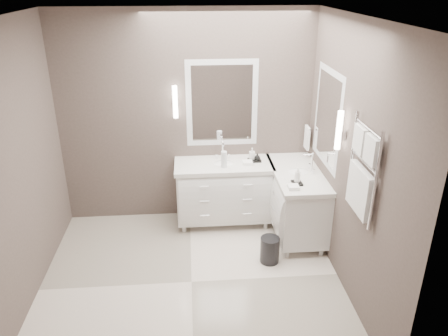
{
  "coord_description": "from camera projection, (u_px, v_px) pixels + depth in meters",
  "views": [
    {
      "loc": [
        0.03,
        -3.81,
        3.02
      ],
      "look_at": [
        0.41,
        0.7,
        1.02
      ],
      "focal_mm": 35.0,
      "sensor_mm": 36.0,
      "label": 1
    }
  ],
  "objects": [
    {
      "name": "mirror_back",
      "position": [
        222.0,
        104.0,
        5.45
      ],
      "size": [
        0.9,
        0.02,
        1.1
      ],
      "color": "white",
      "rests_on": "wall_back"
    },
    {
      "name": "wall_right",
      "position": [
        352.0,
        162.0,
        4.27
      ],
      "size": [
        0.01,
        3.0,
        2.7
      ],
      "primitive_type": "cube",
      "color": "#514540",
      "rests_on": "floor"
    },
    {
      "name": "vanity_right",
      "position": [
        296.0,
        198.0,
        5.42
      ],
      "size": [
        0.59,
        1.24,
        0.97
      ],
      "color": "white",
      "rests_on": "floor"
    },
    {
      "name": "wall_back",
      "position": [
        187.0,
        119.0,
        5.52
      ],
      "size": [
        3.2,
        0.01,
        2.7
      ],
      "primitive_type": "cube",
      "color": "#514540",
      "rests_on": "floor"
    },
    {
      "name": "ceiling",
      "position": [
        182.0,
        17.0,
        3.6
      ],
      "size": [
        3.2,
        3.0,
        0.01
      ],
      "primitive_type": "cube",
      "color": "white",
      "rests_on": "wall_back"
    },
    {
      "name": "amenity_tray_right",
      "position": [
        297.0,
        183.0,
        4.95
      ],
      "size": [
        0.12,
        0.15,
        0.02
      ],
      "primitive_type": "cube",
      "rotation": [
        0.0,
        0.0,
        0.07
      ],
      "color": "black",
      "rests_on": "vanity_right"
    },
    {
      "name": "sconce_right",
      "position": [
        339.0,
        131.0,
        4.36
      ],
      "size": [
        0.06,
        0.06,
        0.4
      ],
      "color": "white",
      "rests_on": "wall_right"
    },
    {
      "name": "waste_bin",
      "position": [
        270.0,
        250.0,
        4.97
      ],
      "size": [
        0.24,
        0.24,
        0.31
      ],
      "primitive_type": "cylinder",
      "rotation": [
        0.0,
        0.0,
        0.07
      ],
      "color": "black",
      "rests_on": "floor"
    },
    {
      "name": "wall_left",
      "position": [
        13.0,
        173.0,
        4.02
      ],
      "size": [
        0.01,
        3.0,
        2.7
      ],
      "primitive_type": "cube",
      "color": "#514540",
      "rests_on": "floor"
    },
    {
      "name": "mirror_right",
      "position": [
        327.0,
        118.0,
        4.91
      ],
      "size": [
        0.02,
        0.9,
        1.1
      ],
      "color": "white",
      "rests_on": "wall_right"
    },
    {
      "name": "towel_bar_corner",
      "position": [
        307.0,
        137.0,
        5.6
      ],
      "size": [
        0.03,
        0.22,
        0.3
      ],
      "color": "white",
      "rests_on": "wall_right"
    },
    {
      "name": "amenity_tray_back",
      "position": [
        254.0,
        160.0,
        5.55
      ],
      "size": [
        0.17,
        0.13,
        0.02
      ],
      "primitive_type": "cube",
      "rotation": [
        0.0,
        0.0,
        0.03
      ],
      "color": "black",
      "rests_on": "vanity_back"
    },
    {
      "name": "vanity_back",
      "position": [
        224.0,
        189.0,
        5.65
      ],
      "size": [
        1.24,
        0.59,
        0.97
      ],
      "color": "white",
      "rests_on": "floor"
    },
    {
      "name": "soap_bottle_a",
      "position": [
        252.0,
        153.0,
        5.53
      ],
      "size": [
        0.07,
        0.07,
        0.15
      ],
      "primitive_type": "imported",
      "rotation": [
        0.0,
        0.0,
        0.06
      ],
      "color": "white",
      "rests_on": "amenity_tray_back"
    },
    {
      "name": "towel_ladder",
      "position": [
        362.0,
        175.0,
        3.88
      ],
      "size": [
        0.06,
        0.58,
        0.9
      ],
      "color": "white",
      "rests_on": "wall_right"
    },
    {
      "name": "soap_bottle_c",
      "position": [
        298.0,
        175.0,
        4.91
      ],
      "size": [
        0.08,
        0.08,
        0.18
      ],
      "primitive_type": "imported",
      "rotation": [
        0.0,
        0.0,
        0.13
      ],
      "color": "white",
      "rests_on": "amenity_tray_right"
    },
    {
      "name": "water_bottle",
      "position": [
        224.0,
        159.0,
        5.34
      ],
      "size": [
        0.09,
        0.09,
        0.21
      ],
      "primitive_type": "cylinder",
      "rotation": [
        0.0,
        0.0,
        -0.39
      ],
      "color": "silver",
      "rests_on": "vanity_back"
    },
    {
      "name": "soap_bottle_b",
      "position": [
        257.0,
        157.0,
        5.5
      ],
      "size": [
        0.08,
        0.08,
        0.09
      ],
      "primitive_type": "imported",
      "rotation": [
        0.0,
        0.0,
        -0.14
      ],
      "color": "black",
      "rests_on": "amenity_tray_back"
    },
    {
      "name": "wall_front",
      "position": [
        189.0,
        262.0,
        2.77
      ],
      "size": [
        3.2,
        0.01,
        2.7
      ],
      "primitive_type": "cube",
      "color": "#514540",
      "rests_on": "floor"
    },
    {
      "name": "sconce_back",
      "position": [
        175.0,
        103.0,
        5.34
      ],
      "size": [
        0.06,
        0.06,
        0.4
      ],
      "color": "white",
      "rests_on": "wall_back"
    },
    {
      "name": "floor",
      "position": [
        192.0,
        282.0,
        4.69
      ],
      "size": [
        3.2,
        3.0,
        0.01
      ],
      "primitive_type": "cube",
      "color": "silver",
      "rests_on": "ground"
    }
  ]
}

